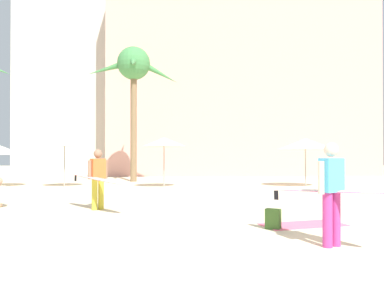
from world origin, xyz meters
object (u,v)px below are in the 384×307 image
object	(u,v)px
cafe_umbrella_3	(65,142)
palm_tree_far_left	(134,70)
backpack	(273,219)
person_mid_left	(97,177)
cafe_umbrella_1	(305,144)
beach_towel	(303,225)
person_far_left	(329,190)
cafe_umbrella_2	(164,142)

from	to	relation	value
cafe_umbrella_3	palm_tree_far_left	bearing A→B (deg)	53.56
backpack	palm_tree_far_left	bearing A→B (deg)	49.16
backpack	person_mid_left	xyz separation A→B (m)	(-4.22, 2.93, 0.72)
cafe_umbrella_1	person_mid_left	bearing A→B (deg)	-137.06
palm_tree_far_left	cafe_umbrella_3	bearing A→B (deg)	-126.44
cafe_umbrella_3	backpack	xyz separation A→B (m)	(7.55, -11.26, -2.06)
palm_tree_far_left	person_mid_left	xyz separation A→B (m)	(0.36, -12.35, -5.84)
palm_tree_far_left	cafe_umbrella_1	size ratio (longest dim) A/B	2.99
cafe_umbrella_3	beach_towel	bearing A→B (deg)	-52.49
cafe_umbrella_1	beach_towel	size ratio (longest dim) A/B	1.50
person_mid_left	person_far_left	bearing A→B (deg)	7.79
cafe_umbrella_1	cafe_umbrella_3	size ratio (longest dim) A/B	1.10
cafe_umbrella_3	person_far_left	xyz separation A→B (m)	(8.12, -12.71, -1.33)
beach_towel	person_mid_left	xyz separation A→B (m)	(-4.99, 2.50, 0.92)
cafe_umbrella_3	beach_towel	xyz separation A→B (m)	(8.32, -10.84, -2.25)
cafe_umbrella_1	beach_towel	world-z (taller)	cafe_umbrella_1
palm_tree_far_left	person_mid_left	bearing A→B (deg)	-88.34
cafe_umbrella_3	cafe_umbrella_1	bearing A→B (deg)	-0.84
cafe_umbrella_1	palm_tree_far_left	bearing A→B (deg)	155.32
cafe_umbrella_2	person_mid_left	size ratio (longest dim) A/B	1.04
cafe_umbrella_2	palm_tree_far_left	bearing A→B (deg)	114.06
palm_tree_far_left	cafe_umbrella_3	world-z (taller)	palm_tree_far_left
cafe_umbrella_1	person_far_left	size ratio (longest dim) A/B	1.08
palm_tree_far_left	cafe_umbrella_2	size ratio (longest dim) A/B	3.34
cafe_umbrella_1	cafe_umbrella_3	world-z (taller)	cafe_umbrella_3
beach_towel	backpack	size ratio (longest dim) A/B	4.35
cafe_umbrella_1	person_mid_left	xyz separation A→B (m)	(-8.76, -8.15, -1.23)
cafe_umbrella_2	backpack	world-z (taller)	cafe_umbrella_2
cafe_umbrella_2	person_far_left	size ratio (longest dim) A/B	0.96
cafe_umbrella_2	beach_towel	distance (m)	11.16
person_mid_left	beach_towel	bearing A→B (deg)	23.55
cafe_umbrella_2	person_mid_left	bearing A→B (deg)	-101.64
beach_towel	person_far_left	distance (m)	2.10
cafe_umbrella_1	cafe_umbrella_3	distance (m)	12.09
cafe_umbrella_1	backpack	bearing A→B (deg)	-112.27
palm_tree_far_left	beach_towel	world-z (taller)	palm_tree_far_left
palm_tree_far_left	cafe_umbrella_3	xyz separation A→B (m)	(-2.96, -4.01, -4.50)
beach_towel	person_far_left	size ratio (longest dim) A/B	0.72
cafe_umbrella_1	cafe_umbrella_2	size ratio (longest dim) A/B	1.12
cafe_umbrella_2	cafe_umbrella_3	bearing A→B (deg)	175.00
cafe_umbrella_2	backpack	distance (m)	11.32
person_mid_left	cafe_umbrella_3	bearing A→B (deg)	161.92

